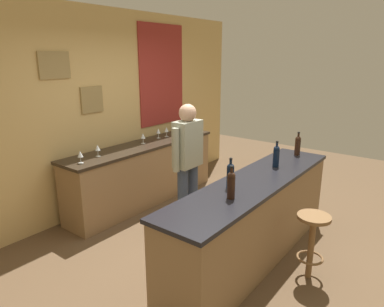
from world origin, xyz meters
TOP-DOWN VIEW (x-y plane):
  - ground_plane at (0.00, 0.00)m, footprint 10.00×10.00m
  - back_wall at (0.02, 2.03)m, footprint 6.00×0.09m
  - bar_counter at (0.00, -0.40)m, footprint 2.73×0.60m
  - side_counter at (0.40, 1.65)m, footprint 2.64×0.56m
  - bartender at (0.08, 0.56)m, footprint 0.52×0.21m
  - bar_stool at (0.04, -1.02)m, footprint 0.32×0.32m
  - wine_bottle_a at (-0.57, -0.45)m, footprint 0.07×0.07m
  - wine_bottle_b at (-0.36, -0.31)m, footprint 0.07×0.07m
  - wine_bottle_c at (0.54, -0.38)m, footprint 0.07×0.07m
  - wine_bottle_d at (1.16, -0.39)m, footprint 0.07×0.07m
  - wine_glass_a at (-0.73, 1.57)m, footprint 0.07×0.07m
  - wine_glass_b at (-0.41, 1.66)m, footprint 0.07×0.07m
  - wine_glass_c at (0.42, 1.68)m, footprint 0.07×0.07m
  - wine_glass_d at (0.83, 1.74)m, footprint 0.07×0.07m
  - wine_glass_e at (0.99, 1.72)m, footprint 0.07×0.07m

SIDE VIEW (x-z plane):
  - ground_plane at x=0.00m, z-range 0.00..0.00m
  - side_counter at x=0.40m, z-range 0.00..0.90m
  - bar_stool at x=0.04m, z-range 0.12..0.80m
  - bar_counter at x=0.00m, z-range 0.00..0.92m
  - bartender at x=0.08m, z-range 0.13..1.75m
  - wine_glass_a at x=-0.73m, z-range 0.93..1.09m
  - wine_glass_b at x=-0.41m, z-range 0.93..1.09m
  - wine_glass_c at x=0.42m, z-range 0.93..1.09m
  - wine_glass_d at x=0.83m, z-range 0.93..1.09m
  - wine_glass_e at x=0.99m, z-range 0.93..1.09m
  - wine_bottle_a at x=-0.57m, z-range 0.90..1.21m
  - wine_bottle_b at x=-0.36m, z-range 0.90..1.21m
  - wine_bottle_c at x=0.54m, z-range 0.90..1.21m
  - wine_bottle_d at x=1.16m, z-range 0.90..1.21m
  - back_wall at x=0.02m, z-range 0.02..2.82m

